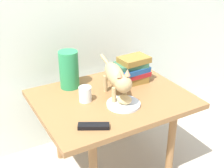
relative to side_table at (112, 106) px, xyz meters
The scene contains 9 objects.
ground_plane 0.45m from the side_table, ahead, with size 6.00×6.00×0.00m, color #B2A899.
side_table is the anchor object (origin of this frame).
plate 0.13m from the side_table, 86.95° to the right, with size 0.18×0.18×0.01m, color silver.
bread_roll 0.16m from the side_table, 87.47° to the right, with size 0.08×0.06×0.05m, color #E0BC7A.
cat 0.20m from the side_table, 72.94° to the right, with size 0.15×0.47×0.23m.
book_stack 0.27m from the side_table, 27.47° to the left, with size 0.20×0.14×0.17m.
green_vase 0.33m from the side_table, 124.39° to the left, with size 0.11×0.11×0.23m, color #288C51.
candle_jar 0.18m from the side_table, 168.77° to the left, with size 0.07×0.07×0.08m.
tv_remote 0.33m from the side_table, 135.24° to the right, with size 0.15×0.04×0.02m, color black.
Camera 1 is at (-0.75, -1.33, 1.33)m, focal length 48.98 mm.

